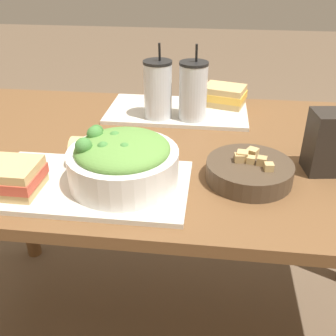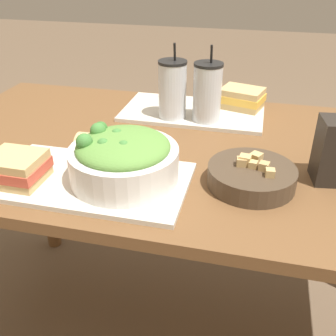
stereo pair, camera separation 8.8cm
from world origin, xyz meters
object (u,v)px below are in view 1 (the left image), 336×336
Objects in this scene: sandwich_near at (12,177)px; sandwich_far at (224,95)px; baguette_near at (95,151)px; drink_cup_dark at (158,91)px; napkin_folded at (121,142)px; soup_bowl at (249,170)px; drink_cup_red at (193,93)px; salad_bowl at (123,160)px; chip_bag at (334,142)px.

sandwich_far is at bearing 52.42° from sandwich_near.
baguette_near is 0.34m from drink_cup_dark.
sandwich_near reaches higher than napkin_folded.
baguette_near is 0.16m from napkin_folded.
soup_bowl is 0.46m from sandwich_far.
drink_cup_red reaches higher than sandwich_near.
salad_bowl is 1.58× the size of sandwich_far.
sandwich_far is (0.23, 0.52, -0.02)m from salad_bowl.
sandwich_near is (-0.51, -0.12, 0.02)m from soup_bowl.
salad_bowl is at bearing -98.04° from sandwich_far.
drink_cup_dark is at bearing -180.00° from drink_cup_red.
chip_bag is at bearing -29.71° from drink_cup_dark.
soup_bowl is at bearing -25.36° from napkin_folded.
soup_bowl is at bearing -64.82° from drink_cup_red.
drink_cup_dark reaches higher than sandwich_far.
baguette_near is (0.14, 0.14, 0.00)m from sandwich_near.
drink_cup_dark reaches higher than chip_bag.
sandwich_far is 0.47m from chip_bag.
salad_bowl is at bearing -93.40° from drink_cup_dark.
baguette_near reaches higher than sandwich_near.
chip_bag is 0.55m from napkin_folded.
baguette_near is at bearing 140.31° from salad_bowl.
salad_bowl is 1.23× the size of soup_bowl.
drink_cup_dark is at bearing 86.60° from salad_bowl.
salad_bowl is 0.24m from sandwich_near.
salad_bowl reaches higher than sandwich_far.
sandwich_far is (0.31, 0.45, -0.00)m from baguette_near.
baguette_near is at bearing 178.29° from soup_bowl.
drink_cup_dark is (0.02, 0.39, 0.03)m from salad_bowl.
baguette_near is at bearing -100.37° from napkin_folded.
sandwich_near is at bearing -112.55° from sandwich_far.
drink_cup_red is at bearing -110.86° from sandwich_far.
salad_bowl is at bearing -108.40° from drink_cup_red.
sandwich_far is at bearing 97.17° from soup_bowl.
drink_cup_dark is at bearing -131.59° from sandwich_far.
soup_bowl is at bearing -93.48° from baguette_near.
chip_bag is at bearing -36.63° from drink_cup_red.
drink_cup_red is 1.31× the size of napkin_folded.
sandwich_near is (-0.23, -0.06, -0.02)m from salad_bowl.
drink_cup_dark and drink_cup_red have the same top height.
sandwich_far is 0.25m from drink_cup_dark.
soup_bowl is 0.21m from chip_bag.
sandwich_near is 1.10× the size of baguette_near.
drink_cup_red is at bearing 51.95° from sandwich_near.
baguette_near is at bearing -124.05° from drink_cup_red.
drink_cup_dark is at bearing -20.62° from baguette_near.
baguette_near is at bearing -108.85° from drink_cup_dark.
baguette_near is 0.49× the size of drink_cup_dark.
chip_bag is 0.88× the size of napkin_folded.
napkin_folded is (0.17, 0.29, -0.04)m from sandwich_near.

